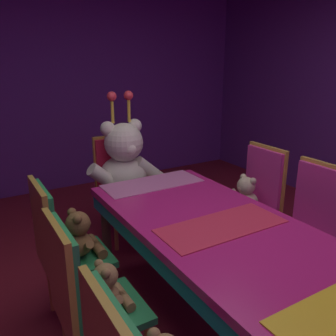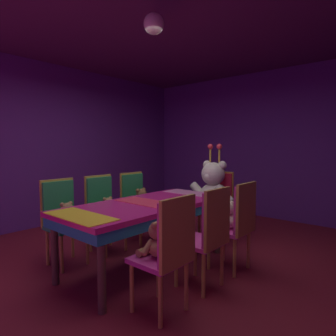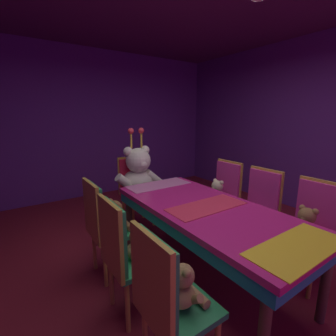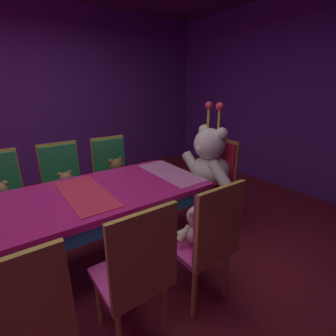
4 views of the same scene
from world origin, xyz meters
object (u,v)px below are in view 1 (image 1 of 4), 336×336
(king_teddy_bear, at_px, (125,164))
(teddy_left_2, at_px, (80,237))
(teddy_right_2, at_px, (245,196))
(throne_chair, at_px, (118,176))
(chair_left_1, at_px, (79,293))
(chair_left_2, at_px, (57,242))
(teddy_left_1, at_px, (107,289))
(chair_right_1, at_px, (312,216))
(banquet_table, at_px, (221,240))
(chair_right_2, at_px, (258,192))

(king_teddy_bear, bearing_deg, teddy_left_2, -40.41)
(teddy_right_2, bearing_deg, teddy_left_2, -0.49)
(teddy_left_2, bearing_deg, throne_chair, 55.01)
(teddy_right_2, bearing_deg, chair_left_1, 19.28)
(chair_left_2, height_order, teddy_left_2, chair_left_2)
(teddy_left_1, distance_m, teddy_right_2, 1.52)
(teddy_left_1, xyz_separation_m, king_teddy_bear, (0.72, 1.36, 0.19))
(chair_right_1, bearing_deg, teddy_left_1, -0.18)
(king_teddy_bear, bearing_deg, throne_chair, 180.00)
(chair_right_1, height_order, teddy_right_2, chair_right_1)
(teddy_left_1, height_order, teddy_left_2, teddy_left_2)
(banquet_table, xyz_separation_m, king_teddy_bear, (0.00, 1.37, 0.11))
(teddy_right_2, bearing_deg, throne_chair, -54.15)
(chair_left_1, xyz_separation_m, chair_right_1, (1.69, -0.00, 0.00))
(king_teddy_bear, bearing_deg, teddy_left_1, -27.83)
(chair_left_2, bearing_deg, banquet_table, -34.96)
(teddy_left_1, height_order, king_teddy_bear, king_teddy_bear)
(teddy_left_2, xyz_separation_m, chair_right_1, (1.51, -0.56, 0.00))
(chair_left_1, relative_size, teddy_left_2, 2.98)
(banquet_table, xyz_separation_m, chair_right_2, (0.85, 0.56, -0.05))
(teddy_left_1, bearing_deg, teddy_right_2, 21.04)
(chair_left_1, xyz_separation_m, teddy_left_1, (0.14, 0.00, -0.03))
(teddy_left_1, bearing_deg, banquet_table, -1.31)
(chair_right_1, height_order, throne_chair, same)
(banquet_table, distance_m, chair_right_1, 0.84)
(banquet_table, distance_m, teddy_left_2, 0.89)
(teddy_left_2, distance_m, throne_chair, 1.18)
(banquet_table, relative_size, chair_right_1, 2.05)
(teddy_left_2, relative_size, teddy_right_2, 1.04)
(throne_chair, bearing_deg, teddy_left_1, -25.09)
(throne_chair, bearing_deg, teddy_left_2, -34.99)
(banquet_table, bearing_deg, king_teddy_bear, 90.00)
(chair_right_1, distance_m, teddy_right_2, 0.57)
(banquet_table, xyz_separation_m, throne_chair, (0.00, 1.54, -0.05))
(teddy_left_1, height_order, throne_chair, throne_chair)
(chair_right_2, bearing_deg, teddy_left_2, -0.45)
(banquet_table, bearing_deg, chair_left_1, 178.91)
(chair_left_2, xyz_separation_m, throne_chair, (0.82, 0.97, 0.00))
(chair_right_2, bearing_deg, chair_left_2, -0.41)
(chair_right_1, distance_m, chair_right_2, 0.55)
(chair_left_1, bearing_deg, chair_right_1, -0.17)
(chair_right_2, bearing_deg, throne_chair, -48.96)
(chair_left_1, height_order, chair_right_1, same)
(chair_right_1, distance_m, king_teddy_bear, 1.61)
(chair_left_2, bearing_deg, chair_right_2, -0.41)
(chair_left_1, height_order, teddy_left_2, chair_left_1)
(banquet_table, xyz_separation_m, chair_left_1, (-0.86, 0.02, -0.05))
(throne_chair, relative_size, king_teddy_bear, 1.04)
(chair_left_1, relative_size, chair_right_1, 1.00)
(teddy_left_2, height_order, chair_right_2, chair_right_2)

